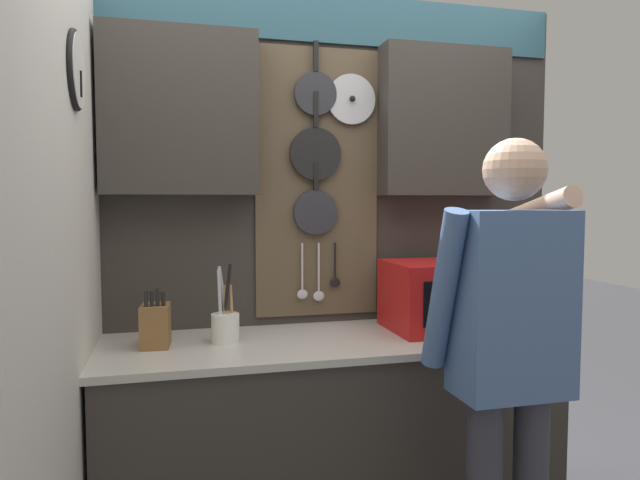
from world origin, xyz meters
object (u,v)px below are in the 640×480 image
at_px(microwave, 446,295).
at_px(person, 509,341).
at_px(utensil_crock, 225,325).
at_px(knife_block, 155,325).

bearing_deg(microwave, person, -99.01).
relative_size(utensil_crock, person, 0.20).
relative_size(microwave, person, 0.31).
bearing_deg(person, knife_block, 150.17).
height_order(microwave, knife_block, microwave).
relative_size(knife_block, utensil_crock, 0.73).
xyz_separation_m(microwave, utensil_crock, (-1.00, 0.00, -0.08)).
bearing_deg(microwave, knife_block, 179.96).
distance_m(microwave, utensil_crock, 1.01).
bearing_deg(knife_block, microwave, -0.04).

